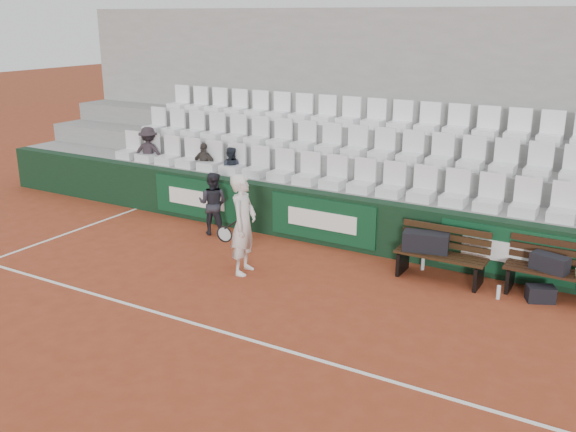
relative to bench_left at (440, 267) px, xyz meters
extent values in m
plane|color=#933B21|center=(-2.26, -3.35, -0.23)|extent=(80.00, 80.00, 0.00)
cube|color=white|center=(-2.26, -3.35, -0.22)|extent=(18.00, 0.06, 0.01)
cube|color=black|center=(-2.26, 0.65, 0.28)|extent=(18.00, 0.30, 1.00)
cube|color=#0C381E|center=(-5.46, 0.48, 0.30)|extent=(2.20, 0.04, 0.82)
cube|color=#0C381E|center=(-2.46, 0.48, 0.30)|extent=(2.20, 0.04, 0.82)
cube|color=#0C381E|center=(0.94, 0.48, 0.30)|extent=(2.20, 0.04, 0.82)
cube|color=gray|center=(-2.26, 1.27, 0.28)|extent=(18.00, 0.95, 1.00)
cube|color=gray|center=(-2.26, 2.22, 0.50)|extent=(18.00, 0.95, 1.45)
cube|color=gray|center=(-2.26, 3.17, 0.72)|extent=(18.00, 0.95, 1.90)
cube|color=gray|center=(-2.26, 3.80, 1.98)|extent=(18.00, 0.30, 4.40)
cube|color=silver|center=(-2.26, 1.10, 1.09)|extent=(11.90, 0.44, 0.63)
cube|color=silver|center=(-2.26, 2.05, 1.54)|extent=(11.90, 0.44, 0.63)
cube|color=white|center=(-2.26, 3.00, 1.99)|extent=(11.90, 0.44, 0.63)
cube|color=#301D0E|center=(0.00, 0.00, 0.00)|extent=(1.50, 0.56, 0.45)
cube|color=black|center=(1.76, 0.19, 0.00)|extent=(1.50, 0.56, 0.45)
cube|color=black|center=(-0.28, 0.04, 0.39)|extent=(0.80, 0.47, 0.32)
cube|color=black|center=(1.67, 0.16, 0.35)|extent=(0.61, 0.41, 0.26)
cube|color=black|center=(1.62, -0.04, -0.10)|extent=(0.48, 0.40, 0.25)
cylinder|color=silver|center=(-0.38, 0.29, -0.11)|extent=(0.07, 0.07, 0.23)
cylinder|color=silver|center=(1.04, -0.28, -0.11)|extent=(0.06, 0.06, 0.22)
imported|color=silver|center=(-3.00, -1.37, 0.64)|extent=(0.54, 0.70, 1.74)
torus|color=black|center=(-3.40, -1.37, 0.40)|extent=(0.19, 0.30, 0.26)
cylinder|color=black|center=(-3.27, -1.37, 0.58)|extent=(0.26, 0.03, 0.20)
imported|color=#212129|center=(-4.68, 0.01, 0.41)|extent=(0.72, 0.62, 1.28)
imported|color=black|center=(-7.35, 1.15, 1.39)|extent=(0.91, 0.70, 1.24)
imported|color=#37302C|center=(-5.74, 1.15, 1.28)|extent=(0.62, 0.32, 1.02)
imported|color=black|center=(-5.04, 1.15, 1.27)|extent=(0.59, 0.52, 1.00)
camera|label=1|loc=(2.84, -9.85, 4.01)|focal=40.00mm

